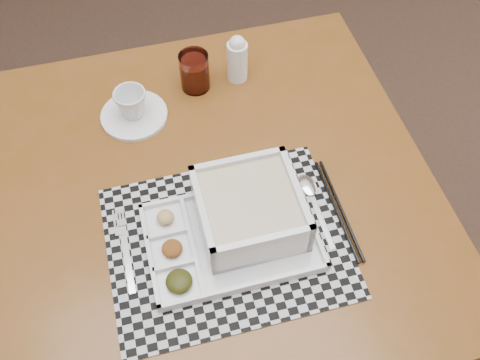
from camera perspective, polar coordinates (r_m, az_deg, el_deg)
name	(u,v)px	position (r m, az deg, el deg)	size (l,w,h in m)	color
floor	(161,288)	(1.75, -8.40, -11.38)	(5.00, 5.00, 0.00)	#301F18
dining_table	(212,205)	(1.16, -3.00, -2.63)	(1.02, 1.02, 0.68)	#55350F
placemat	(226,242)	(1.03, -1.46, -6.58)	(0.45, 0.36, 0.00)	#A5A5AC
serving_tray	(244,217)	(1.01, 0.39, -3.99)	(0.35, 0.26, 0.10)	silver
fork	(123,248)	(1.04, -12.33, -7.09)	(0.04, 0.19, 0.00)	silver
spoon	(310,191)	(1.09, 7.42, -1.15)	(0.04, 0.18, 0.01)	silver
chopsticks	(339,209)	(1.08, 10.48, -3.09)	(0.05, 0.24, 0.01)	black
saucer	(134,115)	(1.23, -11.22, 6.78)	(0.15, 0.15, 0.01)	silver
cup	(131,104)	(1.21, -11.51, 7.99)	(0.07, 0.07, 0.07)	silver
juice_glass	(195,73)	(1.25, -4.86, 11.33)	(0.07, 0.07, 0.09)	white
creamer_bottle	(237,59)	(1.26, -0.29, 12.82)	(0.05, 0.05, 0.12)	silver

